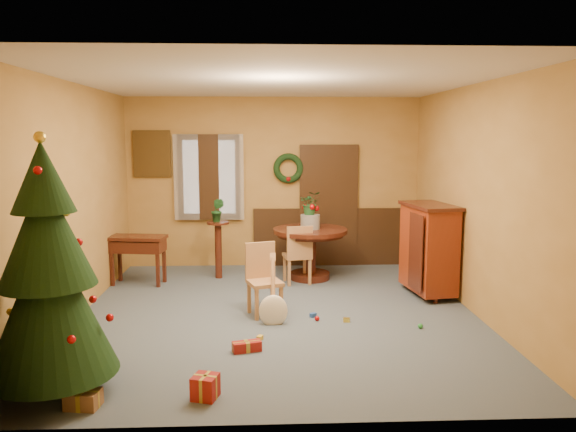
{
  "coord_description": "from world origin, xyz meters",
  "views": [
    {
      "loc": [
        -0.18,
        -6.89,
        2.25
      ],
      "look_at": [
        0.14,
        0.4,
        1.2
      ],
      "focal_mm": 35.0,
      "sensor_mm": 36.0,
      "label": 1
    }
  ],
  "objects": [
    {
      "name": "gift_b",
      "position": [
        -0.69,
        -2.28,
        0.1
      ],
      "size": [
        0.25,
        0.25,
        0.21
      ],
      "color": "maroon",
      "rests_on": "floor"
    },
    {
      "name": "gift_c",
      "position": [
        -1.88,
        -1.58,
        0.08
      ],
      "size": [
        0.34,
        0.34,
        0.16
      ],
      "color": "brown",
      "rests_on": "floor"
    },
    {
      "name": "chair_near",
      "position": [
        -0.19,
        0.04,
        0.49
      ],
      "size": [
        0.5,
        0.5,
        0.91
      ],
      "color": "#A86F43",
      "rests_on": "floor"
    },
    {
      "name": "stand_plant",
      "position": [
        -0.9,
        1.88,
        1.09
      ],
      "size": [
        0.25,
        0.22,
        0.37
      ],
      "primitive_type": "imported",
      "rotation": [
        0.0,
        0.0,
        -0.31
      ],
      "color": "#19471E",
      "rests_on": "plant_stand"
    },
    {
      "name": "toy_e",
      "position": [
        0.83,
        -0.34,
        0.03
      ],
      "size": [
        0.08,
        0.06,
        0.05
      ],
      "primitive_type": "cube",
      "rotation": [
        0.0,
        0.0,
        -0.11
      ],
      "color": "yellow",
      "rests_on": "floor"
    },
    {
      "name": "plant_stand",
      "position": [
        -0.9,
        1.88,
        0.56
      ],
      "size": [
        0.35,
        0.35,
        0.9
      ],
      "color": "black",
      "rests_on": "floor"
    },
    {
      "name": "gift_d",
      "position": [
        -0.36,
        -1.22,
        0.05
      ],
      "size": [
        0.32,
        0.2,
        0.11
      ],
      "color": "maroon",
      "rests_on": "floor"
    },
    {
      "name": "centerpiece_plant",
      "position": [
        0.55,
        1.76,
        1.21
      ],
      "size": [
        0.33,
        0.29,
        0.37
      ],
      "primitive_type": "imported",
      "color": "#1E4C23",
      "rests_on": "urn"
    },
    {
      "name": "room_envelope",
      "position": [
        0.21,
        2.7,
        1.12
      ],
      "size": [
        5.5,
        5.5,
        5.5
      ],
      "color": "#3B4A57",
      "rests_on": "ground"
    },
    {
      "name": "christmas_tree",
      "position": [
        -2.01,
        -2.14,
        1.09
      ],
      "size": [
        1.11,
        1.11,
        2.29
      ],
      "color": "#382111",
      "rests_on": "floor"
    },
    {
      "name": "chair_far",
      "position": [
        0.35,
        1.45,
        0.49
      ],
      "size": [
        0.46,
        0.46,
        0.91
      ],
      "color": "#A86F43",
      "rests_on": "floor"
    },
    {
      "name": "dining_table",
      "position": [
        0.55,
        1.76,
        0.56
      ],
      "size": [
        1.17,
        1.17,
        0.8
      ],
      "color": "black",
      "rests_on": "floor"
    },
    {
      "name": "toy_a",
      "position": [
        0.44,
        -0.13,
        0.03
      ],
      "size": [
        0.09,
        0.09,
        0.05
      ],
      "primitive_type": "cube",
      "rotation": [
        0.0,
        0.0,
        0.72
      ],
      "color": "#244E9F",
      "rests_on": "floor"
    },
    {
      "name": "urn",
      "position": [
        0.55,
        1.76,
        0.92
      ],
      "size": [
        0.3,
        0.3,
        0.22
      ],
      "primitive_type": "cylinder",
      "color": "slate",
      "rests_on": "dining_table"
    },
    {
      "name": "guitar",
      "position": [
        -0.07,
        -0.38,
        0.41
      ],
      "size": [
        0.5,
        0.61,
        0.8
      ],
      "primitive_type": null,
      "rotation": [
        -0.49,
        0.0,
        -0.32
      ],
      "color": "#F6EBCD",
      "rests_on": "floor"
    },
    {
      "name": "sideboard",
      "position": [
        2.15,
        0.79,
        0.7
      ],
      "size": [
        0.68,
        1.08,
        1.31
      ],
      "color": "#4F1709",
      "rests_on": "floor"
    },
    {
      "name": "toy_c",
      "position": [
        -0.23,
        -0.9,
        0.03
      ],
      "size": [
        0.08,
        0.09,
        0.05
      ],
      "primitive_type": "cube",
      "rotation": [
        0.0,
        0.0,
        1.12
      ],
      "color": "gold",
      "rests_on": "floor"
    },
    {
      "name": "toy_d",
      "position": [
        0.47,
        -0.28,
        0.03
      ],
      "size": [
        0.06,
        0.06,
        0.06
      ],
      "primitive_type": "sphere",
      "color": "#B00B0D",
      "rests_on": "floor"
    },
    {
      "name": "gift_a",
      "position": [
        -1.69,
        -2.4,
        0.07
      ],
      "size": [
        0.29,
        0.23,
        0.15
      ],
      "color": "brown",
      "rests_on": "floor"
    },
    {
      "name": "toy_b",
      "position": [
        1.66,
        -0.61,
        0.03
      ],
      "size": [
        0.06,
        0.06,
        0.06
      ],
      "primitive_type": "sphere",
      "color": "#258833",
      "rests_on": "floor"
    },
    {
      "name": "writing_desk",
      "position": [
        -2.09,
        1.56,
        0.56
      ],
      "size": [
        0.89,
        0.53,
        0.75
      ],
      "color": "black",
      "rests_on": "floor"
    }
  ]
}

